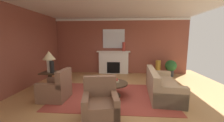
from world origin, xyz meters
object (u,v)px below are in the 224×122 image
Objects in this scene: fireplace at (114,63)px; vase_mantel_right at (124,47)px; vase_tall_corner at (158,68)px; potted_plant at (171,67)px; table_lamp at (49,57)px; armchair_facing_fireplace at (101,106)px; side_table at (50,80)px; mantel_mirror at (114,39)px; vase_on_side_table at (52,67)px; armchair_near_window at (56,90)px; coffee_table at (112,86)px; sofa at (161,86)px.

fireplace is 3.77× the size of vase_mantel_right.
potted_plant is at bearing -11.82° from vase_tall_corner.
table_lamp is at bearing -133.51° from vase_mantel_right.
side_table is (-2.08, 1.65, 0.09)m from armchair_facing_fireplace.
armchair_facing_fireplace is at bearing -125.91° from potted_plant.
mantel_mirror is 0.71m from vase_mantel_right.
vase_on_side_table reaches higher than potted_plant.
mantel_mirror is at bearing 169.75° from vase_tall_corner.
side_table is at bearing -154.28° from potted_plant.
vase_tall_corner is 2.10m from vase_mantel_right.
mantel_mirror reaches higher than vase_on_side_table.
vase_on_side_table is 0.87× the size of vase_mantel_right.
side_table is 0.54m from vase_on_side_table.
vase_mantel_right reaches higher than fireplace.
armchair_near_window is at bearing -145.15° from potted_plant.
vase_tall_corner is at bearing 39.90° from armchair_near_window.
armchair_near_window reaches higher than side_table.
armchair_facing_fireplace is 5.03m from potted_plant.
vase_on_side_table is 0.53× the size of vase_tall_corner.
fireplace is at bearing 66.22° from armchair_near_window.
coffee_table is at bearing 82.11° from armchair_facing_fireplace.
vase_mantel_right is at bearing 112.82° from sofa.
vase_tall_corner is (4.28, 2.67, -0.51)m from vase_on_side_table.
armchair_facing_fireplace is 0.95× the size of coffee_table.
fireplace is 4.51m from armchair_facing_fireplace.
armchair_facing_fireplace is at bearing -31.73° from armchair_near_window.
armchair_facing_fireplace is (-1.81, -1.53, 0.01)m from sofa.
coffee_table is 2.29m from side_table.
vase_tall_corner is (4.43, 2.55, -0.00)m from side_table.
table_lamp is at bearing 141.54° from armchair_facing_fireplace.
armchair_facing_fireplace is at bearing -90.35° from mantel_mirror.
mantel_mirror is 1.68× the size of side_table.
fireplace reaches higher than vase_tall_corner.
table_lamp is at bearing 127.73° from armchair_near_window.
vase_mantel_right is at bearing 82.81° from coffee_table.
armchair_facing_fireplace is at bearing -97.40° from vase_mantel_right.
coffee_table is at bearing -87.26° from mantel_mirror.
vase_mantel_right is 2.60m from potted_plant.
sofa is at bearing -59.07° from fireplace.
fireplace is at bearing 172.65° from vase_tall_corner.
vase_on_side_table is at bearing -38.66° from side_table.
vase_tall_corner is at bearing 168.18° from potted_plant.
vase_mantel_right is 0.57× the size of potted_plant.
coffee_table is (0.19, 1.34, 0.03)m from armchair_facing_fireplace.
armchair_near_window is (-1.56, -3.67, -1.59)m from mantel_mirror.
coffee_table is 2.40× the size of vase_on_side_table.
vase_tall_corner is 0.95× the size of potted_plant.
side_table is 5.11m from vase_tall_corner.
side_table is (-0.54, 0.70, 0.09)m from armchair_near_window.
coffee_table is 1.33× the size of table_lamp.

